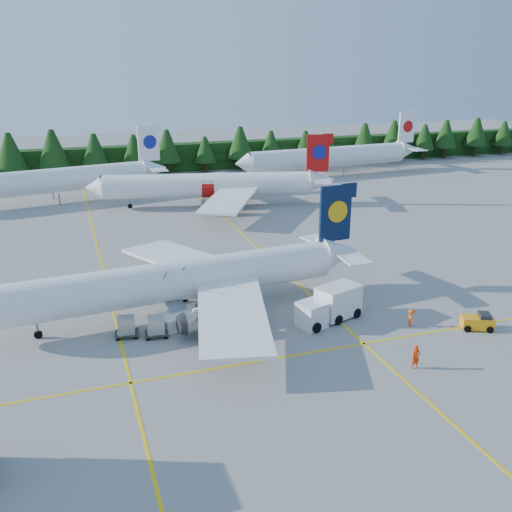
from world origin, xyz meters
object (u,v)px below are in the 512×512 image
object	(u,v)px
service_truck	(329,305)
baggage_tug	(478,322)
airliner_navy	(166,283)
airliner_red	(204,186)
airstairs	(179,314)

from	to	relation	value
service_truck	baggage_tug	xyz separation A→B (m)	(12.14, -6.02, -0.85)
airliner_navy	baggage_tug	world-z (taller)	airliner_navy
airliner_navy	airliner_red	size ratio (longest dim) A/B	0.96
airliner_red	airstairs	distance (m)	45.79
airstairs	baggage_tug	size ratio (longest dim) A/B	2.21
airliner_red	airliner_navy	bearing A→B (deg)	-95.82
airstairs	service_truck	size ratio (longest dim) A/B	0.98
airliner_red	airstairs	xyz separation A→B (m)	(-13.11, -43.79, -2.67)
airliner_navy	baggage_tug	size ratio (longest dim) A/B	12.41
airliner_navy	service_truck	xyz separation A→B (m)	(14.21, -5.99, -1.80)
airliner_red	baggage_tug	distance (m)	55.34
airstairs	baggage_tug	xyz separation A→B (m)	(25.57, -10.05, -0.16)
airstairs	airliner_red	bearing A→B (deg)	50.84
airliner_navy	baggage_tug	xyz separation A→B (m)	(26.34, -12.01, -2.65)
airstairs	service_truck	bearing A→B (deg)	-39.16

